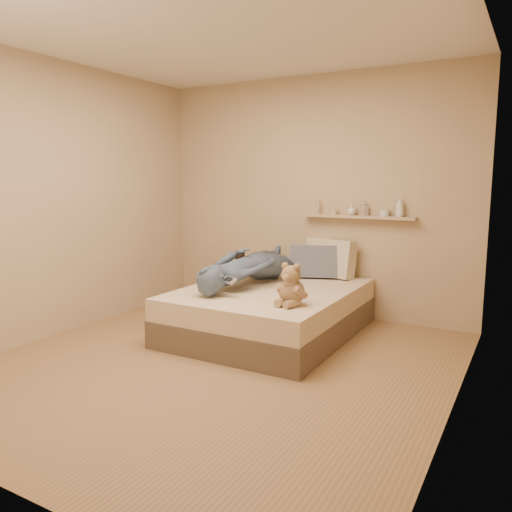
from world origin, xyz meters
The scene contains 10 objects.
room centered at (0.00, 0.00, 1.30)m, with size 3.80×3.80×3.80m.
bed centered at (0.00, 0.93, 0.22)m, with size 1.50×1.90×0.45m.
game_console centered at (-0.15, 0.42, 0.60)m, with size 0.19×0.14×0.06m.
teddy_bear centered at (0.46, 0.43, 0.60)m, with size 0.29×0.29×0.36m.
dark_plush centered at (-0.63, 1.41, 0.56)m, with size 0.17×0.17×0.26m.
pillow_cream centered at (0.28, 1.76, 0.65)m, with size 0.55×0.16×0.40m, color beige.
pillow_grey centered at (0.16, 1.62, 0.62)m, with size 0.50×0.14×0.34m, color slate.
person centered at (-0.27, 1.00, 0.63)m, with size 0.56×1.54×0.37m, color #4A5974.
wall_shelf centered at (0.55, 1.84, 1.10)m, with size 1.20×0.12×0.03m, color tan.
shelf_bottles centered at (0.68, 1.84, 1.19)m, with size 0.95×0.12×0.20m.
Camera 1 is at (2.20, -3.23, 1.48)m, focal length 35.00 mm.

